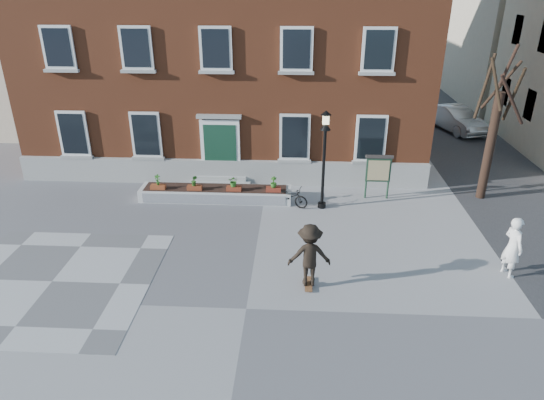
# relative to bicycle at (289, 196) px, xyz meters

# --- Properties ---
(ground) EXTENTS (100.00, 100.00, 0.00)m
(ground) POSITION_rel_bicycle_xyz_m (-1.03, -6.74, -0.42)
(ground) COLOR gray
(ground) RESTS_ON ground
(checker_patch) EXTENTS (6.00, 6.00, 0.01)m
(checker_patch) POSITION_rel_bicycle_xyz_m (-7.03, -5.74, -0.41)
(checker_patch) COLOR #5C5B5E
(checker_patch) RESTS_ON ground
(bicycle) EXTENTS (1.69, 1.12, 0.84)m
(bicycle) POSITION_rel_bicycle_xyz_m (0.00, 0.00, 0.00)
(bicycle) COLOR black
(bicycle) RESTS_ON ground
(parked_car) EXTENTS (2.93, 4.67, 1.45)m
(parked_car) POSITION_rel_bicycle_xyz_m (9.64, 11.05, 0.31)
(parked_car) COLOR silver
(parked_car) RESTS_ON ground
(bystander) EXTENTS (0.66, 0.82, 1.95)m
(bystander) POSITION_rel_bicycle_xyz_m (6.84, -4.58, 0.56)
(bystander) COLOR white
(bystander) RESTS_ON ground
(brick_building) EXTENTS (18.40, 10.85, 12.60)m
(brick_building) POSITION_rel_bicycle_xyz_m (-3.03, 7.24, 5.88)
(brick_building) COLOR brown
(brick_building) RESTS_ON ground
(planter_assembly) EXTENTS (6.20, 1.12, 1.15)m
(planter_assembly) POSITION_rel_bicycle_xyz_m (-3.02, 0.44, -0.11)
(planter_assembly) COLOR silver
(planter_assembly) RESTS_ON ground
(bare_tree) EXTENTS (1.83, 1.83, 6.16)m
(bare_tree) POSITION_rel_bicycle_xyz_m (7.98, 1.27, 2.37)
(bare_tree) COLOR black
(bare_tree) RESTS_ON ground
(lamp_post) EXTENTS (0.40, 0.40, 3.93)m
(lamp_post) POSITION_rel_bicycle_xyz_m (1.31, -0.07, 2.12)
(lamp_post) COLOR black
(lamp_post) RESTS_ON ground
(notice_board) EXTENTS (1.10, 0.16, 1.87)m
(notice_board) POSITION_rel_bicycle_xyz_m (3.60, 0.94, 0.84)
(notice_board) COLOR #1A3524
(notice_board) RESTS_ON ground
(skateboarder) EXTENTS (1.31, 0.82, 2.03)m
(skateboarder) POSITION_rel_bicycle_xyz_m (0.71, -5.52, 0.63)
(skateboarder) COLOR brown
(skateboarder) RESTS_ON ground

